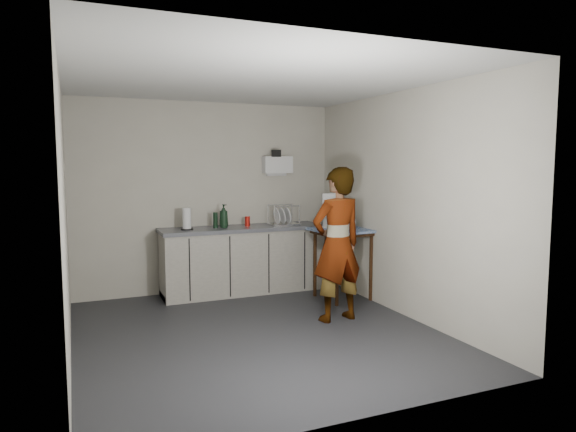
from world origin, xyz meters
name	(u,v)px	position (x,y,z in m)	size (l,w,h in m)	color
ground	(257,333)	(0.00, 0.00, 0.00)	(4.00, 4.00, 0.00)	#232428
wall_back	(208,198)	(0.00, 1.99, 1.30)	(3.60, 0.02, 2.60)	beige
wall_right	(402,204)	(1.79, 0.00, 1.30)	(0.02, 4.00, 2.60)	beige
wall_left	(66,217)	(-1.79, 0.00, 1.30)	(0.02, 4.00, 2.60)	beige
ceiling	(255,80)	(0.00, 0.00, 2.60)	(3.60, 4.00, 0.01)	white
kitchen_counter	(243,261)	(0.40, 1.70, 0.43)	(2.24, 0.62, 0.91)	black
wall_shelf	(277,165)	(1.00, 1.92, 1.75)	(0.42, 0.18, 0.37)	white
side_table	(343,238)	(1.50, 0.88, 0.80)	(0.78, 0.78, 0.92)	#3D1E0E
standing_man	(337,244)	(0.98, 0.07, 0.87)	(0.63, 0.42, 1.73)	#B2A593
soap_bottle	(224,216)	(0.13, 1.69, 1.07)	(0.12, 0.12, 0.32)	black
soda_can	(247,221)	(0.48, 1.72, 0.98)	(0.07, 0.07, 0.13)	red
dark_bottle	(215,220)	(0.02, 1.69, 1.02)	(0.06, 0.06, 0.21)	black
paper_towel	(187,219)	(-0.37, 1.67, 1.04)	(0.16, 0.16, 0.28)	black
dish_rack	(283,220)	(0.98, 1.66, 0.97)	(0.41, 0.31, 0.28)	silver
bakery_box	(338,220)	(1.48, 0.96, 1.02)	(0.33, 0.34, 0.45)	white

